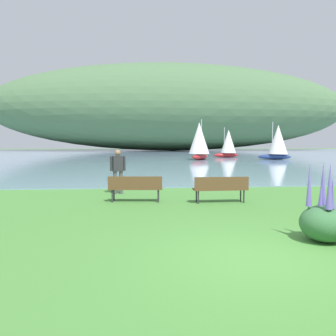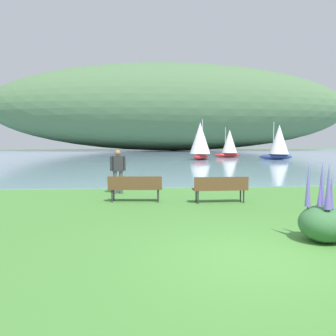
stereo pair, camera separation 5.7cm
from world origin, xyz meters
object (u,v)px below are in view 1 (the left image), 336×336
Objects in this scene: sailboat_nearest_to_shore at (278,142)px; sailboat_mid_bay at (228,143)px; park_bench_further_along at (221,187)px; person_at_shoreline at (118,169)px; sailboat_toward_hillside at (199,141)px; park_bench_near_camera at (135,187)px.

sailboat_nearest_to_shore is 7.29m from sailboat_mid_bay.
park_bench_further_along is at bearing -105.28° from sailboat_mid_bay.
person_at_shoreline is 32.36m from sailboat_mid_bay.
sailboat_nearest_to_shore is 8.87m from sailboat_toward_hillside.
park_bench_near_camera is 1.07× the size of person_at_shoreline.
park_bench_near_camera is 2.84m from park_bench_further_along.
sailboat_toward_hillside reaches higher than sailboat_mid_bay.
person_at_shoreline is (-3.50, 2.24, 0.46)m from park_bench_further_along.
sailboat_mid_bay is at bearing 69.95° from park_bench_near_camera.
sailboat_mid_bay is at bearing 49.82° from sailboat_toward_hillside.
person_at_shoreline is (-0.69, 1.84, 0.46)m from park_bench_near_camera.
park_bench_near_camera is at bearing -69.33° from person_at_shoreline.
park_bench_further_along is at bearing -32.59° from person_at_shoreline.
sailboat_mid_bay is at bearing 67.68° from person_at_shoreline.
sailboat_nearest_to_shore is 1.09× the size of sailboat_mid_bay.
park_bench_near_camera is 0.47× the size of sailboat_mid_bay.
sailboat_toward_hillside is at bearing 177.61° from sailboat_nearest_to_shore.
sailboat_mid_bay is at bearing 123.96° from sailboat_nearest_to_shore.
sailboat_mid_bay is 7.43m from sailboat_toward_hillside.
park_bench_further_along is 33.37m from sailboat_mid_bay.
park_bench_further_along is at bearing -8.08° from park_bench_near_camera.
sailboat_nearest_to_shore is (12.86, 26.12, 1.52)m from park_bench_further_along.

